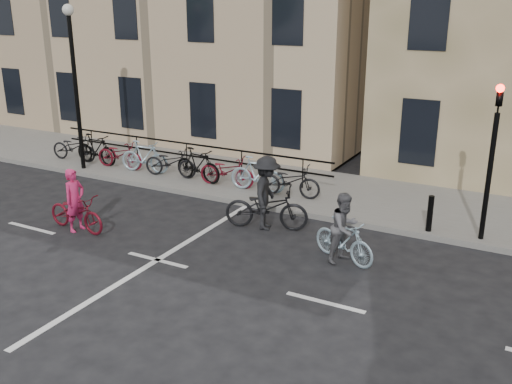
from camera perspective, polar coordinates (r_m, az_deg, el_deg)
The scene contains 10 objects.
ground at distance 12.97m, azimuth -9.82°, elevation -6.74°, with size 120.00×120.00×0.00m, color black.
sidewalk at distance 19.71m, azimuth -8.38°, elevation 2.35°, with size 46.00×4.00×0.15m, color slate.
building_west at distance 27.57m, azimuth -8.64°, elevation 17.55°, with size 20.00×10.00×10.00m, color #D2B58D.
traffic_light at distance 13.86m, azimuth 22.64°, elevation 4.48°, with size 0.18×0.30×3.90m.
lamp_post at distance 19.52m, azimuth -17.76°, elevation 11.76°, with size 0.36×0.36×5.28m.
bollard_east at distance 14.44m, azimuth 17.01°, elevation -2.07°, with size 0.14×0.14×0.90m, color black.
parked_bikes at distance 18.41m, azimuth -8.48°, elevation 3.04°, with size 10.40×1.23×1.05m.
cyclist_pink at distance 14.91m, azimuth -17.57°, elevation -1.67°, with size 1.83×0.72×1.60m.
cyclist_grey at distance 12.65m, azimuth 8.81°, elevation -4.18°, with size 1.69×1.01×1.58m.
cyclist_dark at distance 14.28m, azimuth 1.05°, elevation -0.86°, with size 2.24×1.37×1.88m.
Camera 1 is at (7.43, -9.14, 5.44)m, focal length 40.00 mm.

